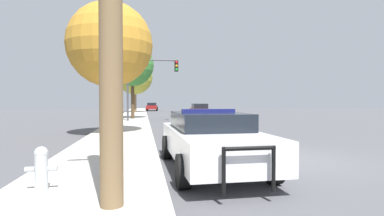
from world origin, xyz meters
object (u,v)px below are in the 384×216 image
Objects in this scene: police_car at (210,138)px; tree_sidewalk_far at (135,77)px; traffic_light at (149,76)px; fire_hydrant at (41,167)px; traffic_cone at (114,170)px; car_background_oncoming at (200,110)px; tree_sidewalk_near at (110,45)px; tree_sidewalk_mid at (132,65)px; car_background_distant at (152,106)px.

police_car is 0.70× the size of tree_sidewalk_far.
tree_sidewalk_far is (-1.60, 18.02, 1.34)m from traffic_light.
fire_hydrant is 1.27m from traffic_cone.
car_background_oncoming is at bearing -60.04° from tree_sidewalk_far.
car_background_oncoming is 17.38m from tree_sidewalk_near.
car_background_oncoming is at bearing 23.57° from tree_sidewalk_mid.
fire_hydrant is 0.17× the size of car_background_distant.
fire_hydrant is 0.17× the size of car_background_oncoming.
tree_sidewalk_near is (-3.28, 7.77, 3.69)m from police_car.
tree_sidewalk_mid is (-2.63, 20.11, 4.16)m from police_car.
car_background_oncoming is 0.73× the size of tree_sidewalk_near.
tree_sidewalk_far reaches higher than traffic_cone.
police_car is 0.81× the size of tree_sidewalk_near.
traffic_cone is at bearing 9.54° from fire_hydrant.
tree_sidewalk_mid is (0.65, 12.34, 0.46)m from tree_sidewalk_near.
fire_hydrant is 19.22m from traffic_light.
car_background_oncoming is 8.46m from tree_sidewalk_mid.
tree_sidewalk_near is at bearing -102.31° from traffic_light.
tree_sidewalk_near is at bearing 96.36° from traffic_cone.
traffic_light is (2.24, 18.82, 3.18)m from fire_hydrant.
tree_sidewalk_mid is at bearing 87.74° from fire_hydrant.
tree_sidewalk_near is (-3.09, -36.60, 3.74)m from car_background_distant.
tree_sidewalk_far is (0.65, 36.84, 4.52)m from fire_hydrant.
fire_hydrant is 46.22m from car_background_distant.
fire_hydrant is at bearing -91.01° from tree_sidewalk_far.
tree_sidewalk_mid is at bearing 114.55° from traffic_light.
fire_hydrant is at bearing -170.46° from traffic_cone.
tree_sidewalk_far reaches higher than police_car.
car_background_distant is at bearing 85.91° from fire_hydrant.
traffic_cone is at bearing -88.06° from car_background_distant.
tree_sidewalk_near is at bearing -68.35° from police_car.
tree_sidewalk_mid reaches higher than fire_hydrant.
police_car is 9.20m from tree_sidewalk_near.
tree_sidewalk_far is at bearing 95.06° from traffic_light.
traffic_cone is (-1.00, -18.61, -3.34)m from traffic_light.
police_car is 2.74m from traffic_cone.
car_background_distant is 45.94m from traffic_cone.
car_background_oncoming is at bearing -74.10° from car_background_distant.
police_car is at bearing -85.26° from car_background_distant.
car_background_oncoming is 21.75m from car_background_distant.
tree_sidewalk_mid is (-2.44, -24.26, 4.20)m from car_background_distant.
police_car is at bearing 34.20° from traffic_cone.
tree_sidewalk_mid is (-1.38, 3.03, 1.20)m from traffic_light.
police_car is 23.41m from car_background_oncoming.
fire_hydrant is at bearing -89.59° from car_background_distant.
police_car reaches higher than car_background_oncoming.
traffic_light is 18.14m from tree_sidewalk_far.
traffic_cone is (1.24, 0.21, -0.15)m from fire_hydrant.
tree_sidewalk_mid is at bearing 91.02° from traffic_cone.
tree_sidewalk_far is at bearing -86.60° from police_car.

